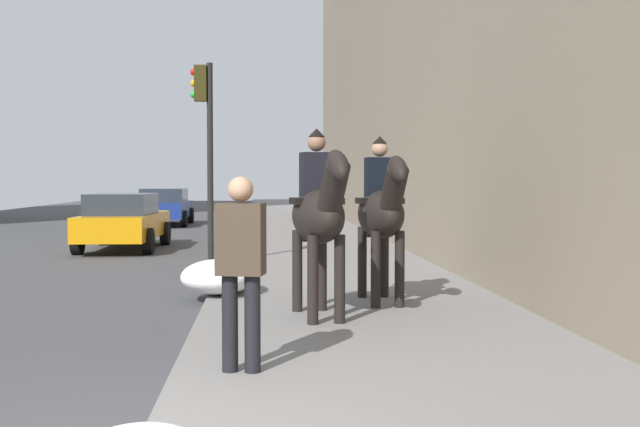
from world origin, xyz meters
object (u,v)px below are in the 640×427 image
Objects in this scene: traffic_light_near_curb at (206,132)px; car_near_lane at (164,206)px; pedestrian_greeting at (241,260)px; car_mid_lane at (124,220)px; mounted_horse_far at (382,211)px; mounted_horse_near at (319,213)px.

car_near_lane is at bearing 10.40° from traffic_light_near_curb.
pedestrian_greeting is 13.51m from car_mid_lane.
car_near_lane is at bearing 3.16° from car_mid_lane.
mounted_horse_far is 1.33× the size of pedestrian_greeting.
mounted_horse_far is at bearing -150.31° from car_mid_lane.
car_near_lane is at bearing -168.46° from mounted_horse_far.
car_mid_lane is (10.57, 4.21, -0.64)m from mounted_horse_near.
mounted_horse_near is 11.40m from car_mid_lane.
mounted_horse_far reaches higher than car_near_lane.
mounted_horse_far is 10.83m from car_mid_lane.
car_near_lane is 15.42m from traffic_light_near_curb.
traffic_light_near_curb is at bearing 10.28° from car_near_lane.
mounted_horse_far reaches higher than pedestrian_greeting.
car_mid_lane is (9.51, 5.14, -0.62)m from mounted_horse_far.
traffic_light_near_curb is (-15.05, -2.76, 1.97)m from car_near_lane.
mounted_horse_near is at bearing -44.84° from mounted_horse_far.
car_mid_lane is 5.49m from traffic_light_near_curb.
pedestrian_greeting is 8.77m from traffic_light_near_curb.
traffic_light_near_curb is (6.06, 1.79, 1.33)m from mounted_horse_near.
mounted_horse_near is at bearing -7.61° from pedestrian_greeting.
mounted_horse_far is at bearing 15.17° from car_near_lane.
traffic_light_near_curb reaches higher than car_near_lane.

